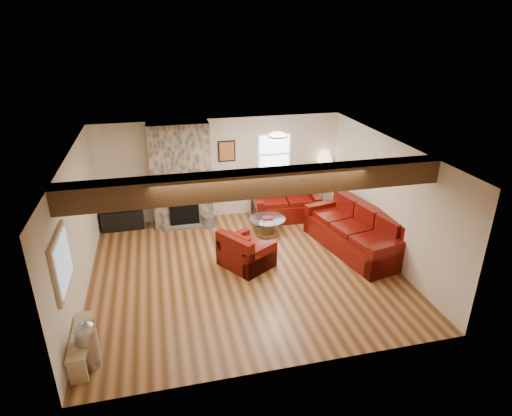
# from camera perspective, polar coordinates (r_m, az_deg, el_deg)

# --- Properties ---
(room) EXTENTS (8.00, 8.00, 8.00)m
(room) POSITION_cam_1_polar(r_m,az_deg,el_deg) (8.12, -1.61, -0.69)
(room) COLOR #583417
(room) RESTS_ON ground
(floor) EXTENTS (6.00, 6.00, 0.00)m
(floor) POSITION_cam_1_polar(r_m,az_deg,el_deg) (8.71, -1.52, -8.21)
(floor) COLOR #583417
(floor) RESTS_ON ground
(oak_beam) EXTENTS (6.00, 0.36, 0.38)m
(oak_beam) POSITION_cam_1_polar(r_m,az_deg,el_deg) (6.59, 0.53, 3.38)
(oak_beam) COLOR #311F0E
(oak_beam) RESTS_ON room
(chimney_breast) EXTENTS (1.40, 0.67, 2.50)m
(chimney_breast) POSITION_cam_1_polar(r_m,az_deg,el_deg) (10.32, -9.95, 4.17)
(chimney_breast) COLOR #353029
(chimney_breast) RESTS_ON floor
(back_window) EXTENTS (0.90, 0.08, 1.10)m
(back_window) POSITION_cam_1_polar(r_m,az_deg,el_deg) (10.79, 2.44, 7.22)
(back_window) COLOR white
(back_window) RESTS_ON room
(hatch_window) EXTENTS (0.08, 1.00, 0.90)m
(hatch_window) POSITION_cam_1_polar(r_m,az_deg,el_deg) (6.71, -24.47, -6.60)
(hatch_window) COLOR tan
(hatch_window) RESTS_ON room
(ceiling_dome) EXTENTS (0.40, 0.40, 0.18)m
(ceiling_dome) POSITION_cam_1_polar(r_m,az_deg,el_deg) (8.76, 2.91, 9.37)
(ceiling_dome) COLOR beige
(ceiling_dome) RESTS_ON room
(artwork_back) EXTENTS (0.42, 0.06, 0.52)m
(artwork_back) POSITION_cam_1_polar(r_m,az_deg,el_deg) (10.50, -3.92, 7.57)
(artwork_back) COLOR black
(artwork_back) RESTS_ON room
(artwork_right) EXTENTS (0.06, 0.55, 0.42)m
(artwork_right) POSITION_cam_1_polar(r_m,az_deg,el_deg) (9.21, 16.33, 4.68)
(artwork_right) COLOR black
(artwork_right) RESTS_ON room
(sofa_three) EXTENTS (1.51, 2.61, 0.95)m
(sofa_three) POSITION_cam_1_polar(r_m,az_deg,el_deg) (9.46, 12.95, -2.84)
(sofa_three) COLOR #460805
(sofa_three) RESTS_ON floor
(loveseat) EXTENTS (1.69, 1.05, 0.86)m
(loveseat) POSITION_cam_1_polar(r_m,az_deg,el_deg) (10.78, 3.98, 0.86)
(loveseat) COLOR #460805
(loveseat) RESTS_ON floor
(armchair_red) EXTENTS (1.20, 1.24, 0.76)m
(armchair_red) POSITION_cam_1_polar(r_m,az_deg,el_deg) (8.68, -1.29, -5.42)
(armchair_red) COLOR #460805
(armchair_red) RESTS_ON floor
(coffee_table) EXTENTS (0.84, 0.84, 0.44)m
(coffee_table) POSITION_cam_1_polar(r_m,az_deg,el_deg) (9.98, 1.51, -2.45)
(coffee_table) COLOR #4D3018
(coffee_table) RESTS_ON floor
(tv_cabinet) EXTENTS (0.97, 0.39, 0.48)m
(tv_cabinet) POSITION_cam_1_polar(r_m,az_deg,el_deg) (10.74, -17.33, -1.41)
(tv_cabinet) COLOR black
(tv_cabinet) RESTS_ON floor
(television) EXTENTS (0.87, 0.11, 0.50)m
(television) POSITION_cam_1_polar(r_m,az_deg,el_deg) (10.55, -17.64, 1.01)
(television) COLOR black
(television) RESTS_ON tv_cabinet
(floor_lamp) EXTENTS (0.41, 0.41, 1.59)m
(floor_lamp) POSITION_cam_1_polar(r_m,az_deg,el_deg) (11.12, 9.15, 6.41)
(floor_lamp) COLOR tan
(floor_lamp) RESTS_ON floor
(pine_bench) EXTENTS (0.26, 1.11, 0.42)m
(pine_bench) POSITION_cam_1_polar(r_m,az_deg,el_deg) (7.08, -22.12, -16.66)
(pine_bench) COLOR tan
(pine_bench) RESTS_ON floor
(pedal_bin) EXTENTS (0.36, 0.36, 0.77)m
(pedal_bin) POSITION_cam_1_polar(r_m,az_deg,el_deg) (6.81, -21.55, -16.46)
(pedal_bin) COLOR #ACACB1
(pedal_bin) RESTS_ON floor
(coal_bucket) EXTENTS (0.32, 0.32, 0.30)m
(coal_bucket) POSITION_cam_1_polar(r_m,az_deg,el_deg) (10.44, -6.33, -1.71)
(coal_bucket) COLOR slate
(coal_bucket) RESTS_ON floor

